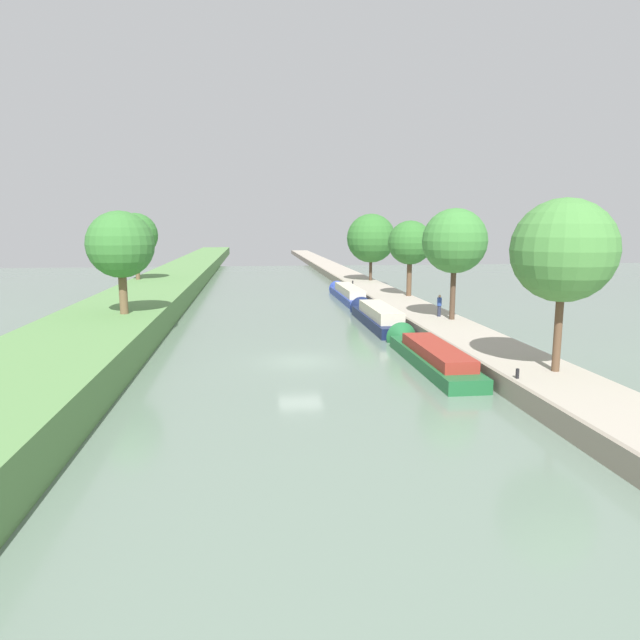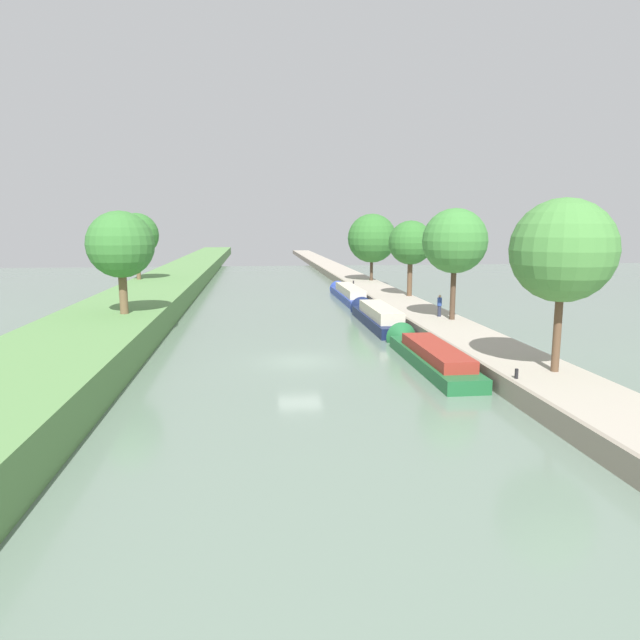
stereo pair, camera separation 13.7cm
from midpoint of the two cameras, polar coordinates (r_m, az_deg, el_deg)
The scene contains 16 objects.
ground_plane at distance 32.57m, azimuth -1.94°, elevation -4.21°, with size 160.00×160.00×0.00m, color slate.
left_grassy_bank at distance 33.73m, azimuth -23.59°, elevation -2.88°, with size 7.26×260.00×1.90m.
right_towpath at distance 35.10m, azimuth 16.26°, elevation -2.83°, with size 4.31×260.00×0.92m.
stone_quay at distance 34.28m, azimuth 12.74°, elevation -2.92°, with size 0.25×260.00×0.97m.
narrowboat_green at distance 32.66m, azimuth 10.94°, elevation -3.38°, with size 2.14×12.24×2.03m.
narrowboat_navy at distance 45.00m, azimuth 5.83°, elevation 0.41°, with size 2.16×12.83×2.26m.
narrowboat_blue at distance 59.99m, azimuth 2.90°, elevation 2.69°, with size 1.96×14.88×2.12m.
tree_rightbank_near at distance 28.25m, azimuth 23.48°, elevation 6.44°, with size 4.77×4.77×8.08m.
tree_rightbank_midnear at distance 42.15m, azimuth 13.58°, elevation 7.75°, with size 4.68×4.68×8.08m.
tree_rightbank_midfar at distance 55.95m, azimuth 9.22°, elevation 7.69°, with size 4.27×4.27×7.35m.
tree_rightbank_far at distance 71.70m, azimuth 5.33°, elevation 8.23°, with size 6.09×6.09×8.35m.
tree_leftbank_downstream at distance 65.25m, azimuth -17.99°, elevation 8.17°, with size 4.74×4.74×7.24m.
tree_leftbank_upstream at distance 39.62m, azimuth -19.43°, elevation 7.17°, with size 4.40×4.40×6.82m.
person_walking at distance 43.71m, azimuth 12.08°, elevation 1.48°, with size 0.34×0.34×1.66m.
mooring_bollard_near at distance 26.99m, azimuth 19.39°, elevation -5.14°, with size 0.16×0.16×0.45m.
mooring_bollard_far at distance 66.80m, azimuth 3.46°, elevation 3.81°, with size 0.16×0.16×0.45m.
Camera 2 is at (-2.53, -31.55, 7.69)m, focal length 31.65 mm.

